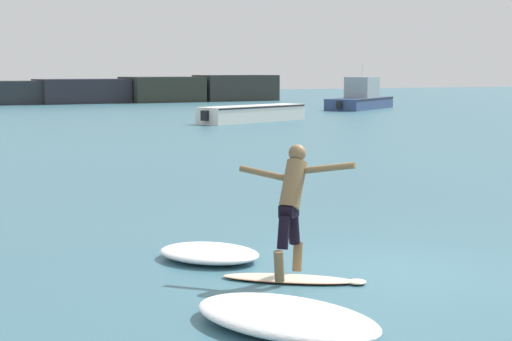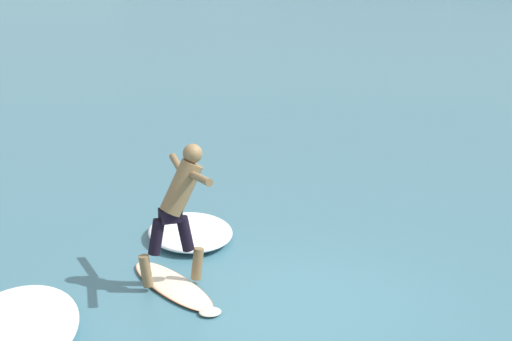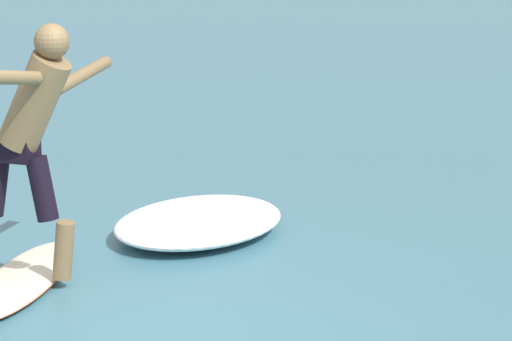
% 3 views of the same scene
% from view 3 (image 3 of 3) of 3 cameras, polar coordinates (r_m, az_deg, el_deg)
% --- Properties ---
extents(surfboard, '(1.79, 1.48, 0.20)m').
position_cam_3_polar(surfboard, '(8.64, -10.96, -5.07)').
color(surfboard, beige).
rests_on(surfboard, ground).
extents(surfer, '(1.15, 1.36, 1.77)m').
position_cam_3_polar(surfer, '(8.34, -10.48, 2.00)').
color(surfer, brown).
rests_on(surfer, surfboard).
extents(wave_foam_at_nose, '(1.86, 2.00, 0.22)m').
position_cam_3_polar(wave_foam_at_nose, '(9.68, -2.70, -2.41)').
color(wave_foam_at_nose, white).
rests_on(wave_foam_at_nose, ground).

